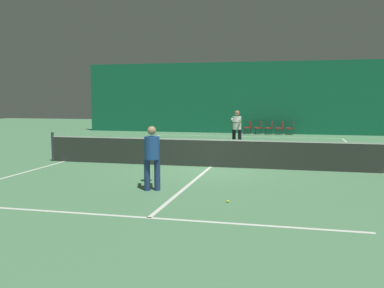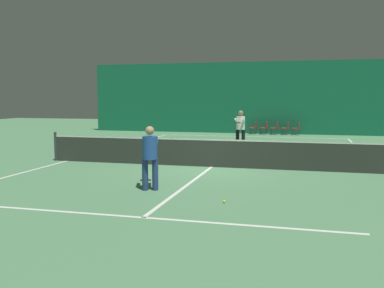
% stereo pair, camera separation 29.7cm
% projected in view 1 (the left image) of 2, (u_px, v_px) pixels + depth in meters
% --- Properties ---
extents(ground_plane, '(60.00, 60.00, 0.00)m').
position_uv_depth(ground_plane, '(211.00, 167.00, 14.51)').
color(ground_plane, '#4C7F56').
extents(backdrop_curtain, '(23.00, 0.12, 4.71)m').
position_uv_depth(backdrop_curtain, '(252.00, 98.00, 28.17)').
color(backdrop_curtain, '#146042').
rests_on(backdrop_curtain, ground).
extents(court_line_baseline_far, '(11.00, 0.10, 0.00)m').
position_uv_depth(court_line_baseline_far, '(247.00, 137.00, 26.02)').
color(court_line_baseline_far, silver).
rests_on(court_line_baseline_far, ground).
extents(court_line_service_far, '(8.25, 0.10, 0.00)m').
position_uv_depth(court_line_service_far, '(235.00, 146.00, 20.70)').
color(court_line_service_far, silver).
rests_on(court_line_service_far, ground).
extents(court_line_service_near, '(8.25, 0.10, 0.00)m').
position_uv_depth(court_line_service_near, '(149.00, 218.00, 8.31)').
color(court_line_service_near, silver).
rests_on(court_line_service_near, ground).
extents(court_line_sideline_left, '(0.10, 23.80, 0.00)m').
position_uv_depth(court_line_sideline_left, '(64.00, 161.00, 15.77)').
color(court_line_sideline_left, silver).
rests_on(court_line_sideline_left, ground).
extents(court_line_centre, '(0.10, 12.80, 0.00)m').
position_uv_depth(court_line_centre, '(211.00, 167.00, 14.51)').
color(court_line_centre, silver).
rests_on(court_line_centre, ground).
extents(tennis_net, '(12.00, 0.10, 1.07)m').
position_uv_depth(tennis_net, '(211.00, 152.00, 14.45)').
color(tennis_net, '#2D332D').
rests_on(tennis_net, ground).
extents(player_near, '(0.75, 1.37, 1.63)m').
position_uv_depth(player_near, '(152.00, 153.00, 10.74)').
color(player_near, navy).
rests_on(player_near, ground).
extents(player_far, '(0.44, 1.39, 1.75)m').
position_uv_depth(player_far, '(237.00, 126.00, 20.07)').
color(player_far, black).
rests_on(player_far, ground).
extents(courtside_chair_0, '(0.44, 0.44, 0.84)m').
position_uv_depth(courtside_chair_0, '(249.00, 127.00, 27.86)').
color(courtside_chair_0, '#2D2D2D').
rests_on(courtside_chair_0, ground).
extents(courtside_chair_1, '(0.44, 0.44, 0.84)m').
position_uv_depth(courtside_chair_1, '(259.00, 127.00, 27.70)').
color(courtside_chair_1, '#2D2D2D').
rests_on(courtside_chair_1, ground).
extents(courtside_chair_2, '(0.44, 0.44, 0.84)m').
position_uv_depth(courtside_chair_2, '(270.00, 127.00, 27.55)').
color(courtside_chair_2, '#2D2D2D').
rests_on(courtside_chair_2, ground).
extents(courtside_chair_3, '(0.44, 0.44, 0.84)m').
position_uv_depth(courtside_chair_3, '(281.00, 127.00, 27.39)').
color(courtside_chair_3, '#2D2D2D').
rests_on(courtside_chair_3, ground).
extents(courtside_chair_4, '(0.44, 0.44, 0.84)m').
position_uv_depth(courtside_chair_4, '(292.00, 127.00, 27.24)').
color(courtside_chair_4, '#2D2D2D').
rests_on(courtside_chair_4, ground).
extents(tennis_ball, '(0.07, 0.07, 0.07)m').
position_uv_depth(tennis_ball, '(228.00, 201.00, 9.51)').
color(tennis_ball, '#D1DB33').
rests_on(tennis_ball, ground).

